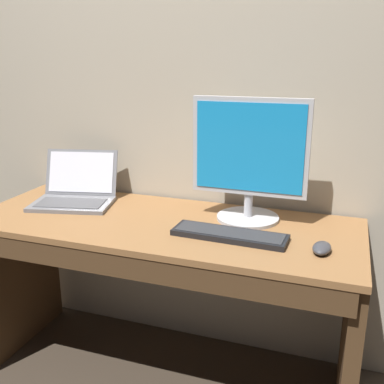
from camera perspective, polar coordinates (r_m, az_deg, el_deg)
name	(u,v)px	position (r m, az deg, el deg)	size (l,w,h in m)	color
ground_plane	(165,372)	(2.26, -3.44, -21.78)	(14.00, 14.00, 0.00)	#382D23
back_wall	(189,54)	(2.09, -0.33, 17.04)	(5.03, 0.04, 2.83)	#ADA38E
desk	(162,275)	(1.97, -3.85, -10.45)	(1.62, 0.63, 0.75)	olive
laptop_space_gray	(75,195)	(2.17, -14.61, -0.31)	(0.41, 0.38, 0.22)	slate
external_monitor	(249,160)	(1.83, 7.26, 4.01)	(0.47, 0.26, 0.51)	#B7B7BC
wired_keyboard	(229,235)	(1.72, 4.76, -5.39)	(0.44, 0.15, 0.02)	black
computer_mouse	(322,248)	(1.65, 16.09, -6.82)	(0.06, 0.11, 0.03)	#38383D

